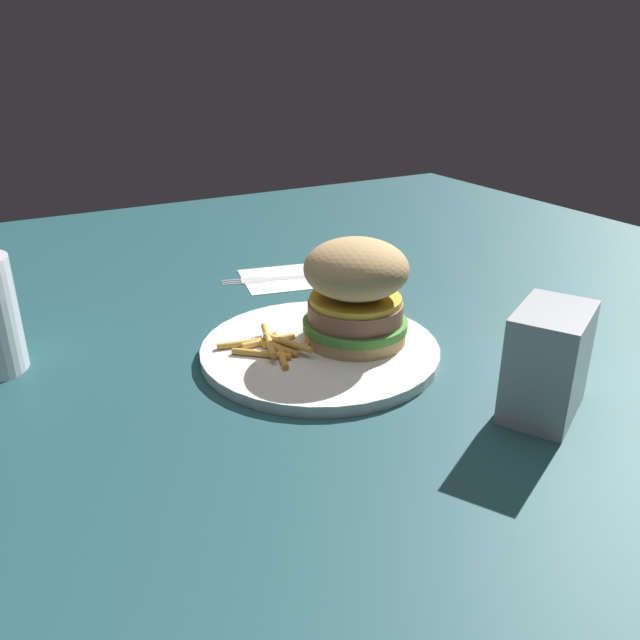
# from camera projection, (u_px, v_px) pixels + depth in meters

# --- Properties ---
(ground_plane) EXTENTS (1.60, 1.60, 0.00)m
(ground_plane) POSITION_uv_depth(u_px,v_px,m) (311.00, 360.00, 0.69)
(ground_plane) COLOR #1E474C
(plate) EXTENTS (0.26, 0.26, 0.01)m
(plate) POSITION_uv_depth(u_px,v_px,m) (320.00, 350.00, 0.70)
(plate) COLOR white
(plate) RESTS_ON ground_plane
(sandwich) EXTENTS (0.12, 0.12, 0.11)m
(sandwich) POSITION_uv_depth(u_px,v_px,m) (355.00, 290.00, 0.69)
(sandwich) COLOR tan
(sandwich) RESTS_ON plate
(fries_pile) EXTENTS (0.10, 0.09, 0.01)m
(fries_pile) POSITION_uv_depth(u_px,v_px,m) (272.00, 346.00, 0.69)
(fries_pile) COLOR gold
(fries_pile) RESTS_ON plate
(napkin) EXTENTS (0.13, 0.13, 0.00)m
(napkin) POSITION_uv_depth(u_px,v_px,m) (281.00, 278.00, 0.93)
(napkin) COLOR white
(napkin) RESTS_ON ground_plane
(fork) EXTENTS (0.07, 0.17, 0.00)m
(fork) POSITION_uv_depth(u_px,v_px,m) (280.00, 277.00, 0.93)
(fork) COLOR silver
(fork) RESTS_ON napkin
(napkin_dispenser) EXTENTS (0.10, 0.11, 0.10)m
(napkin_dispenser) POSITION_uv_depth(u_px,v_px,m) (547.00, 362.00, 0.58)
(napkin_dispenser) COLOR #B7BABF
(napkin_dispenser) RESTS_ON ground_plane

